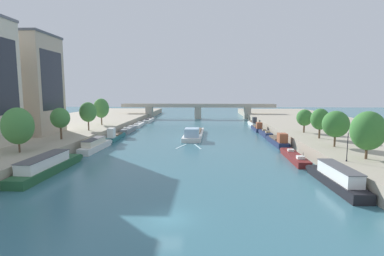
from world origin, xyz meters
The scene contains 28 objects.
ground_plane centered at (0.00, 0.00, 0.00)m, with size 400.00×400.00×0.00m, color #386B7A.
quay_left centered at (-39.55, 55.00, 1.17)m, with size 36.00×170.00×2.33m, color #A89E89.
quay_right centered at (39.55, 55.00, 1.17)m, with size 36.00×170.00×2.33m, color #A89E89.
barge_midriver centered at (0.25, 50.65, 0.88)m, with size 5.19×22.20×3.03m.
wake_behind_barge centered at (-0.09, 36.88, 0.01)m, with size 5.60×5.96×0.03m.
moored_boat_left_downstream centered at (-19.71, 14.55, 1.16)m, with size 3.23×16.88×2.78m.
moored_boat_left_near centered at (-19.11, 31.89, 1.04)m, with size 2.75×13.04×2.49m.
moored_boat_left_gap_after centered at (-18.98, 44.82, 0.95)m, with size 2.18×11.65×3.33m.
moored_boat_left_upstream centered at (-19.26, 58.82, 0.71)m, with size 1.97×11.71×2.45m.
moored_boat_left_second centered at (-19.71, 73.00, 0.53)m, with size 2.95×12.40×2.09m.
moored_boat_left_far centered at (-19.07, 88.72, 0.59)m, with size 2.60×13.42×2.22m.
moored_boat_right_second centered at (19.91, 10.37, 1.17)m, with size 2.85×13.89×2.80m.
moored_boat_right_lone centered at (18.99, 25.00, 0.55)m, with size 2.51×13.30×2.15m.
moored_boat_right_downstream centered at (19.67, 39.85, 0.93)m, with size 2.55×12.89×3.11m.
moored_boat_right_midway centered at (19.54, 53.02, 0.66)m, with size 2.05×10.24×2.35m.
moored_boat_right_upstream centered at (19.26, 64.12, 0.84)m, with size 2.16×11.08×2.84m.
moored_boat_right_near centered at (19.92, 77.06, 0.98)m, with size 2.01×10.57×3.27m.
tree_left_end_of_row centered at (-26.11, 18.24, 6.56)m, with size 4.73×4.73×7.14m.
tree_left_past_mid centered at (-25.84, 31.30, 6.63)m, with size 3.77×3.77×6.35m.
tree_left_third centered at (-25.56, 44.73, 6.90)m, with size 4.12×4.12×7.02m.
tree_left_far centered at (-26.65, 57.00, 7.15)m, with size 4.38×4.38×7.62m.
tree_right_end_of_row centered at (26.43, 16.11, 6.42)m, with size 4.69×4.69×6.87m.
tree_right_second centered at (25.95, 25.43, 6.32)m, with size 4.45×4.45×6.30m.
tree_right_past_mid centered at (26.85, 34.81, 6.29)m, with size 3.74×3.74×6.16m.
tree_right_distant centered at (26.59, 43.56, 5.83)m, with size 3.64×3.64×5.44m.
lamppost_right_bank centered at (22.94, 14.46, 4.63)m, with size 0.28×0.28×4.16m.
building_left_corner centered at (-36.64, 38.82, 13.50)m, with size 11.72×11.76×22.30m.
bridge_far centered at (0.00, 102.89, 4.24)m, with size 67.10×4.40×6.54m.
Camera 1 is at (3.40, -26.36, 11.96)m, focal length 27.55 mm.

